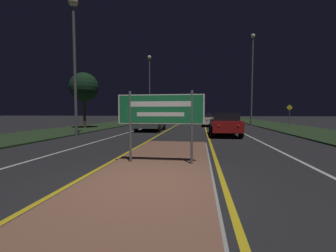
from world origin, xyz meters
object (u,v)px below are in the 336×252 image
(streetlight_left_far, at_px, (150,78))
(car_receding_0, at_px, (225,124))
(streetlight_left_near, at_px, (74,41))
(car_receding_1, at_px, (211,119))
(warning_sign, at_px, (289,113))
(car_approaching_1, at_px, (175,117))
(car_approaching_0, at_px, (151,122))
(streetlight_right_near, at_px, (252,71))
(highway_sign, at_px, (160,112))

(streetlight_left_far, xyz_separation_m, car_receding_0, (9.03, -17.97, -5.75))
(streetlight_left_near, bearing_deg, car_receding_1, 51.51)
(streetlight_left_far, distance_m, car_receding_0, 20.92)
(streetlight_left_near, height_order, warning_sign, streetlight_left_near)
(warning_sign, bearing_deg, car_approaching_1, 146.18)
(warning_sign, bearing_deg, car_approaching_0, -153.24)
(car_receding_0, bearing_deg, streetlight_right_near, 69.81)
(car_receding_1, bearing_deg, car_approaching_0, -128.13)
(highway_sign, distance_m, streetlight_left_far, 27.83)
(car_receding_0, height_order, car_approaching_1, car_receding_0)
(highway_sign, relative_size, streetlight_left_near, 0.28)
(car_receding_0, distance_m, car_approaching_0, 6.32)
(car_receding_1, bearing_deg, warning_sign, -0.34)
(car_approaching_0, bearing_deg, streetlight_left_far, 103.17)
(streetlight_right_near, distance_m, car_approaching_0, 13.37)
(streetlight_right_near, bearing_deg, car_approaching_1, 141.80)
(streetlight_right_near, bearing_deg, highway_sign, -108.86)
(car_receding_0, height_order, warning_sign, warning_sign)
(car_approaching_1, bearing_deg, highway_sign, -84.47)
(car_approaching_1, bearing_deg, streetlight_right_near, -38.20)
(warning_sign, bearing_deg, streetlight_left_near, -146.20)
(streetlight_right_near, height_order, car_approaching_0, streetlight_right_near)
(car_approaching_0, distance_m, car_approaching_1, 15.08)
(car_receding_0, bearing_deg, car_approaching_0, 151.11)
(highway_sign, distance_m, streetlight_right_near, 21.09)
(streetlight_left_far, distance_m, streetlight_right_near, 14.85)
(streetlight_left_near, height_order, car_receding_0, streetlight_left_near)
(highway_sign, height_order, car_approaching_1, highway_sign)
(streetlight_right_near, height_order, car_receding_1, streetlight_right_near)
(car_approaching_1, bearing_deg, warning_sign, -33.82)
(streetlight_right_near, xyz_separation_m, car_receding_0, (-3.99, -10.85, -5.17))
(streetlight_left_near, height_order, streetlight_left_far, streetlight_left_far)
(car_receding_0, bearing_deg, streetlight_left_far, 116.67)
(streetlight_right_near, distance_m, car_receding_0, 12.66)
(streetlight_right_near, relative_size, car_approaching_1, 2.41)
(car_approaching_0, bearing_deg, streetlight_left_near, -128.99)
(car_approaching_0, bearing_deg, car_receding_0, -28.89)
(car_receding_0, xyz_separation_m, car_approaching_1, (-5.27, 18.14, -0.02))
(streetlight_left_near, bearing_deg, car_receding_0, 9.94)
(highway_sign, height_order, warning_sign, warning_sign)
(streetlight_right_near, bearing_deg, warning_sign, -19.67)
(streetlight_right_near, bearing_deg, car_receding_0, -110.19)
(highway_sign, height_order, car_receding_0, highway_sign)
(car_receding_0, bearing_deg, car_approaching_1, 106.20)
(streetlight_left_far, relative_size, car_receding_0, 2.33)
(streetlight_left_far, distance_m, warning_sign, 19.18)
(car_approaching_0, relative_size, warning_sign, 1.84)
(car_approaching_1, bearing_deg, streetlight_left_near, -101.61)
(highway_sign, distance_m, streetlight_left_near, 10.62)
(highway_sign, xyz_separation_m, car_receding_0, (2.67, 8.66, -0.75))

